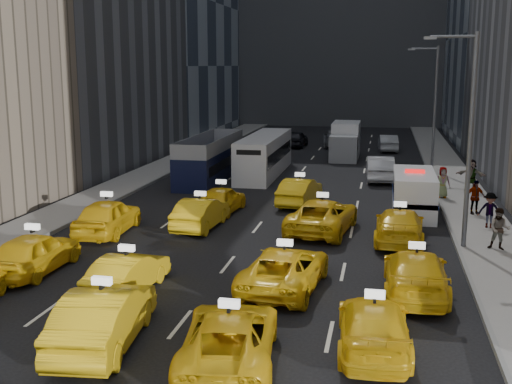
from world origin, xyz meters
TOP-DOWN VIEW (x-y plane):
  - ground at (0.00, 0.00)m, footprint 160.00×160.00m
  - sidewalk_west at (-10.50, 25.00)m, footprint 3.00×90.00m
  - sidewalk_east at (10.50, 25.00)m, footprint 3.00×90.00m
  - curb_west at (-9.05, 25.00)m, footprint 0.15×90.00m
  - curb_east at (9.05, 25.00)m, footprint 0.15×90.00m
  - streetlight_near at (9.18, 12.00)m, footprint 2.15×0.22m
  - streetlight_far at (9.18, 32.00)m, footprint 2.15×0.22m
  - taxi_5 at (-1.61, 0.18)m, footprint 2.31×5.22m
  - taxi_6 at (2.07, -0.18)m, footprint 3.00×5.38m
  - taxi_7 at (5.75, 1.36)m, footprint 2.18×4.85m
  - taxi_8 at (-6.88, 5.63)m, footprint 1.94×4.62m
  - taxi_9 at (-2.62, 4.32)m, footprint 1.77×4.23m
  - taxi_10 at (2.61, 5.72)m, footprint 2.89×5.41m
  - taxi_11 at (7.05, 6.03)m, footprint 2.12×5.21m
  - taxi_12 at (-6.54, 11.45)m, footprint 2.24×4.98m
  - taxi_13 at (-2.63, 13.30)m, footprint 1.80×4.55m
  - taxi_14 at (3.14, 13.75)m, footprint 3.28×5.88m
  - taxi_15 at (6.64, 12.65)m, footprint 2.23×5.20m
  - taxi_16 at (-2.48, 16.67)m, footprint 2.08×4.38m
  - taxi_17 at (1.33, 19.43)m, footprint 2.15×4.71m
  - nypd_van at (7.47, 18.41)m, footprint 2.68×5.66m
  - double_decker at (-5.66, 26.18)m, footprint 3.65×10.31m
  - city_bus at (-2.45, 28.95)m, footprint 2.88×10.93m
  - box_truck at (2.68, 38.28)m, footprint 2.44×6.52m
  - misc_car_0 at (5.65, 28.13)m, footprint 1.99×5.12m
  - misc_car_1 at (-6.72, 40.68)m, footprint 2.27×4.83m
  - misc_car_2 at (1.28, 45.87)m, footprint 2.80×5.79m
  - misc_car_3 at (-2.38, 44.87)m, footprint 2.03×4.64m
  - misc_car_4 at (6.20, 43.51)m, footprint 1.89×4.62m
  - pedestrian_1 at (10.65, 11.76)m, footprint 0.93×0.64m
  - pedestrian_2 at (10.83, 15.52)m, footprint 1.13×0.58m
  - pedestrian_3 at (10.51, 18.34)m, footprint 1.12×0.72m
  - pedestrian_4 at (9.23, 22.30)m, footprint 0.94×0.59m
  - pedestrian_5 at (11.11, 24.72)m, footprint 1.85×1.13m

SIDE VIEW (x-z plane):
  - ground at x=0.00m, z-range 0.00..0.00m
  - sidewalk_west at x=-10.50m, z-range 0.00..0.15m
  - sidewalk_east at x=10.50m, z-range 0.00..0.15m
  - curb_west at x=-9.05m, z-range 0.00..0.18m
  - curb_east at x=9.05m, z-range 0.00..0.18m
  - misc_car_1 at x=-6.72m, z-range 0.00..1.34m
  - taxi_9 at x=-2.62m, z-range 0.00..1.36m
  - taxi_7 at x=5.75m, z-range 0.00..1.38m
  - taxi_6 at x=2.07m, z-range 0.00..1.42m
  - taxi_16 at x=-2.48m, z-range 0.00..1.45m
  - taxi_10 at x=2.61m, z-range 0.00..1.45m
  - taxi_13 at x=-2.63m, z-range 0.00..1.47m
  - misc_car_4 at x=6.20m, z-range 0.00..1.49m
  - taxi_15 at x=6.64m, z-range 0.00..1.49m
  - taxi_17 at x=1.33m, z-range 0.00..1.50m
  - taxi_11 at x=7.05m, z-range 0.00..1.51m
  - taxi_14 at x=3.14m, z-range 0.00..1.55m
  - misc_car_3 at x=-2.38m, z-range 0.00..1.56m
  - taxi_8 at x=-6.88m, z-range 0.00..1.56m
  - misc_car_2 at x=1.28m, z-range 0.00..1.62m
  - taxi_12 at x=-6.54m, z-range 0.00..1.66m
  - misc_car_0 at x=5.65m, z-range 0.00..1.66m
  - taxi_5 at x=-1.61m, z-range 0.00..1.67m
  - pedestrian_2 at x=10.83m, z-range 0.15..1.83m
  - pedestrian_1 at x=10.65m, z-range 0.15..1.90m
  - pedestrian_3 at x=10.51m, z-range 0.15..1.91m
  - pedestrian_4 at x=9.23m, z-range 0.15..1.95m
  - nypd_van at x=7.47m, z-range -0.11..2.24m
  - pedestrian_5 at x=11.11m, z-range 0.15..2.08m
  - city_bus at x=-2.45m, z-range -0.02..2.78m
  - box_truck at x=2.68m, z-range -0.03..2.92m
  - double_decker at x=-5.66m, z-range -0.02..2.92m
  - streetlight_near at x=9.18m, z-range 0.42..9.42m
  - streetlight_far at x=9.18m, z-range 0.42..9.42m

